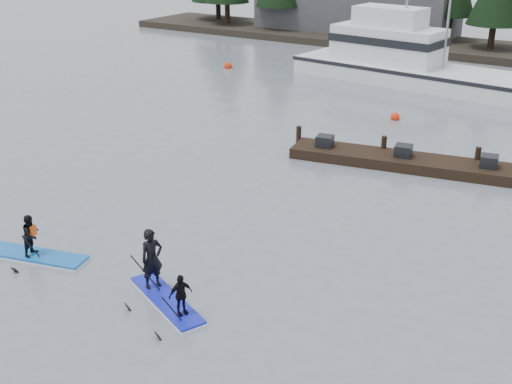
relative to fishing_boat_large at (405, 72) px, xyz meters
The scene contains 10 objects.
ground 29.59m from the fishing_boat_large, 83.24° to the right, with size 160.00×160.00×0.00m, color slate.
far_shore 13.10m from the fishing_boat_large, 74.58° to the left, with size 70.00×8.00×0.60m, color #2D281E.
treeline 13.12m from the fishing_boat_large, 74.58° to the left, with size 60.00×4.00×8.00m, color black, non-canonical shape.
waterfront_building 18.11m from the fishing_boat_large, 125.72° to the left, with size 18.00×6.00×5.00m, color #4C4C51.
fishing_boat_large is the anchor object (origin of this frame).
floating_dock 16.83m from the fishing_boat_large, 62.58° to the right, with size 13.71×1.83×0.46m, color black.
buoy_a 12.66m from the fishing_boat_large, 167.08° to the right, with size 0.57×0.57×0.57m, color #F72A0C.
buoy_b 9.18m from the fishing_boat_large, 72.01° to the right, with size 0.49×0.49×0.49m, color #F72A0C.
paddleboard_solo 29.46m from the fishing_boat_large, 91.75° to the right, with size 3.57×1.73×1.88m.
paddleboard_duo 29.37m from the fishing_boat_large, 81.97° to the right, with size 3.24×2.01×2.39m.
Camera 1 is at (11.20, -11.20, 9.73)m, focal length 45.00 mm.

